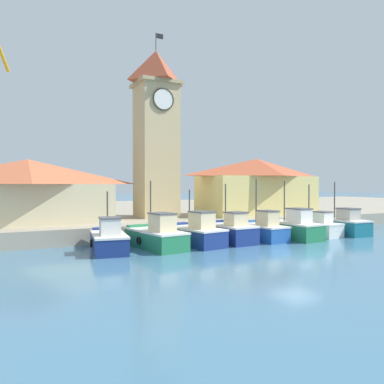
% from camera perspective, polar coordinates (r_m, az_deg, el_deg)
% --- Properties ---
extents(ground_plane, '(300.00, 300.00, 0.00)m').
position_cam_1_polar(ground_plane, '(23.29, 15.49, -9.08)').
color(ground_plane, teal).
extents(quay_wharf, '(120.00, 40.00, 1.15)m').
position_cam_1_polar(quay_wharf, '(48.30, -8.07, -3.07)').
color(quay_wharf, '#9E937F').
rests_on(quay_wharf, ground).
extents(fishing_boat_far_left, '(2.60, 4.90, 3.69)m').
position_cam_1_polar(fishing_boat_far_left, '(23.74, -12.60, -7.08)').
color(fishing_boat_far_left, navy).
rests_on(fishing_boat_far_left, ground).
extents(fishing_boat_left_outer, '(2.78, 5.40, 4.38)m').
position_cam_1_polar(fishing_boat_left_outer, '(24.45, -5.50, -6.70)').
color(fishing_boat_left_outer, '#237A4C').
rests_on(fishing_boat_left_outer, ground).
extents(fishing_boat_left_inner, '(2.88, 5.00, 3.77)m').
position_cam_1_polar(fishing_boat_left_inner, '(25.51, 0.48, -6.35)').
color(fishing_boat_left_inner, navy).
rests_on(fishing_boat_left_inner, ground).
extents(fishing_boat_mid_left, '(2.33, 4.33, 4.16)m').
position_cam_1_polar(fishing_boat_mid_left, '(26.85, 5.81, -5.98)').
color(fishing_boat_mid_left, navy).
rests_on(fishing_boat_mid_left, ground).
extents(fishing_boat_center, '(2.09, 4.51, 4.54)m').
position_cam_1_polar(fishing_boat_center, '(28.30, 10.52, -5.69)').
color(fishing_boat_center, '#2356A8').
rests_on(fishing_boat_center, ground).
extents(fishing_boat_mid_right, '(2.32, 5.29, 4.41)m').
position_cam_1_polar(fishing_boat_mid_right, '(29.65, 14.84, -5.30)').
color(fishing_boat_mid_right, '#237A4C').
rests_on(fishing_boat_mid_right, ground).
extents(fishing_boat_right_inner, '(2.53, 4.47, 4.13)m').
position_cam_1_polar(fishing_boat_right_inner, '(31.81, 18.18, -5.09)').
color(fishing_boat_right_inner, silver).
rests_on(fishing_boat_right_inner, ground).
extents(fishing_boat_right_outer, '(2.32, 5.14, 4.34)m').
position_cam_1_polar(fishing_boat_right_outer, '(33.67, 21.68, -4.63)').
color(fishing_boat_right_outer, '#196B7F').
rests_on(fishing_boat_right_outer, ground).
extents(clock_tower, '(3.86, 3.86, 16.72)m').
position_cam_1_polar(clock_tower, '(34.63, -5.49, 9.42)').
color(clock_tower, tan).
rests_on(clock_tower, quay_wharf).
extents(warehouse_left, '(12.26, 7.23, 4.91)m').
position_cam_1_polar(warehouse_left, '(31.47, -23.71, 0.22)').
color(warehouse_left, beige).
rests_on(warehouse_left, quay_wharf).
extents(warehouse_right, '(11.71, 5.93, 5.55)m').
position_cam_1_polar(warehouse_right, '(38.13, 9.81, 0.94)').
color(warehouse_right, '#E5D17A').
rests_on(warehouse_right, quay_wharf).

